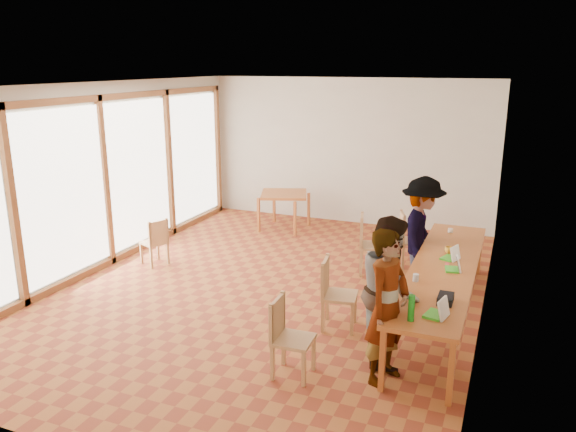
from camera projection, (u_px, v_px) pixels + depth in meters
name	position (u px, v px, depth m)	size (l,w,h in m)	color
ground	(271.00, 288.00, 8.45)	(8.00, 8.00, 0.00)	#9D5326
wall_back	(348.00, 152.00, 11.63)	(6.00, 0.10, 3.00)	beige
wall_front	(67.00, 295.00, 4.48)	(6.00, 0.10, 3.00)	beige
wall_right	(491.00, 212.00, 6.96)	(0.10, 8.00, 3.00)	beige
window_wall	(104.00, 176.00, 9.13)	(0.10, 8.00, 3.00)	white
ceiling	(269.00, 83.00, 7.65)	(6.00, 8.00, 0.04)	white
communal_table	(443.00, 270.00, 7.25)	(0.80, 4.00, 0.75)	#AB5526
side_table	(284.00, 197.00, 11.30)	(0.90, 0.90, 0.75)	#AB5526
chair_near	(285.00, 328.00, 6.00)	(0.43, 0.43, 0.47)	tan
chair_mid	(332.00, 286.00, 7.09)	(0.49, 0.49, 0.49)	tan
chair_far	(368.00, 238.00, 8.93)	(0.54, 0.54, 0.51)	tan
chair_empty	(408.00, 234.00, 9.23)	(0.55, 0.55, 0.49)	tan
chair_spare	(156.00, 237.00, 9.30)	(0.49, 0.49, 0.42)	tan
person_near	(387.00, 307.00, 5.83)	(0.61, 0.40, 1.68)	gray
person_mid	(389.00, 289.00, 6.26)	(0.82, 0.64, 1.69)	gray
person_far	(421.00, 234.00, 8.24)	(1.10, 0.63, 1.71)	gray
laptop_near	(439.00, 312.00, 5.78)	(0.26, 0.28, 0.21)	green
laptop_mid	(455.00, 267.00, 7.07)	(0.23, 0.25, 0.19)	green
laptop_far	(452.00, 256.00, 7.47)	(0.26, 0.28, 0.20)	green
yellow_mug	(449.00, 250.00, 7.72)	(0.11, 0.11, 0.09)	yellow
green_bottle	(411.00, 308.00, 5.67)	(0.07, 0.07, 0.28)	#18821A
clear_glass	(416.00, 278.00, 6.73)	(0.07, 0.07, 0.09)	silver
condiment_cup	(450.00, 230.00, 8.67)	(0.08, 0.08, 0.06)	white
pink_phone	(447.00, 264.00, 7.28)	(0.05, 0.10, 0.01)	#EC3E4E
black_pouch	(445.00, 299.00, 6.13)	(0.16, 0.26, 0.09)	black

